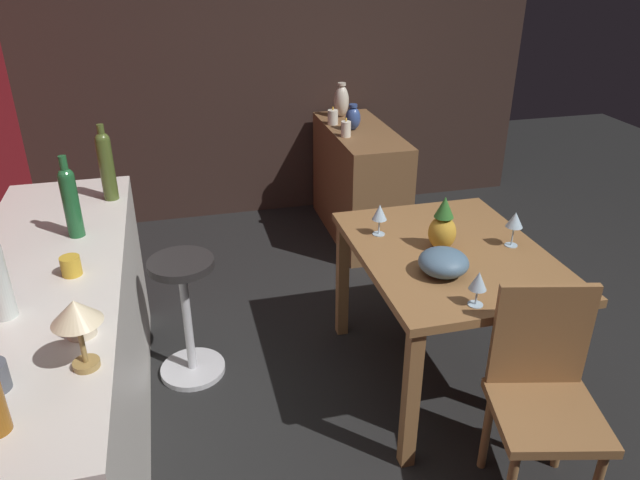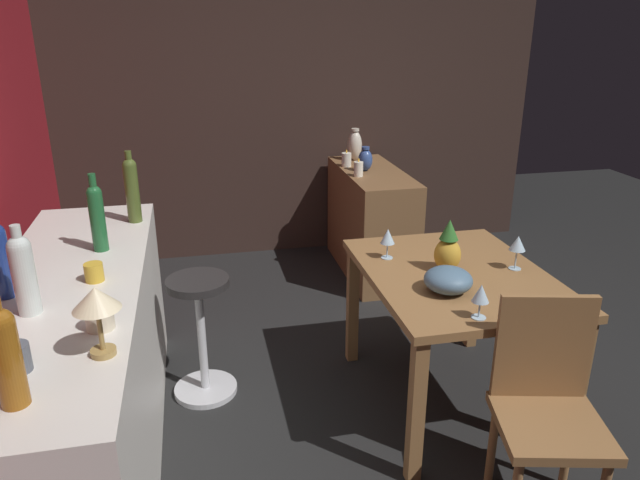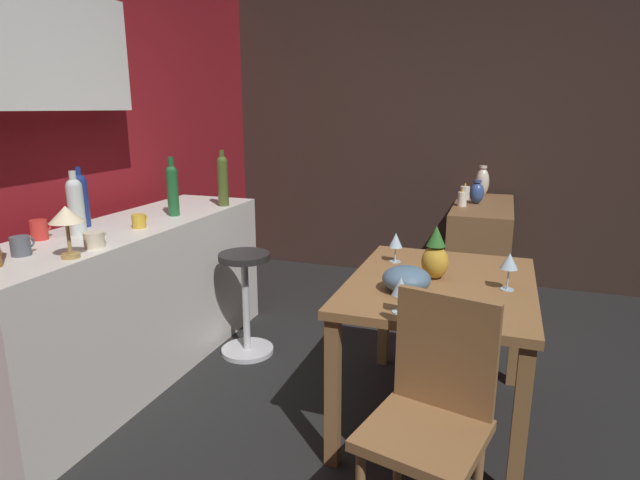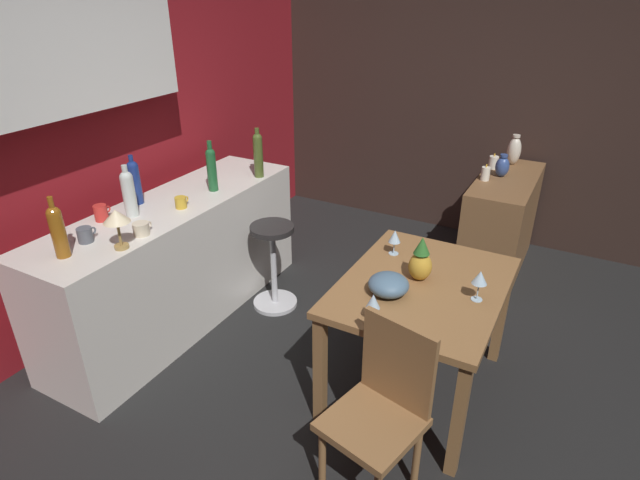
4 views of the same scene
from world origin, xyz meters
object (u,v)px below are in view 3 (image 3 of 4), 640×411
at_px(vase_copper, 433,158).
at_px(cup_cream, 116,169).
at_px(wine_glass_left, 514,244).
at_px(pillar_candle_tall, 411,148).
at_px(sideboard_cabinet, 419,225).
at_px(bar_stool, 185,304).
at_px(pineapple_centerpiece, 524,283).
at_px(cup_mustard, 7,202).
at_px(fruit_bowl, 585,306).
at_px(vase_brass, 397,133).
at_px(dining_table, 496,317).
at_px(wine_glass_right, 501,304).
at_px(cup_white, 71,176).
at_px(wine_bottle_green, 77,147).
at_px(wine_bottle_olive, 59,181).

bearing_deg(vase_copper, cup_cream, 105.32).
xyz_separation_m(wine_glass_left, pillar_candle_tall, (1.59, 0.31, 0.02)).
distance_m(sideboard_cabinet, bar_stool, 1.63).
distance_m(pineapple_centerpiece, cup_mustard, 2.15).
bearing_deg(fruit_bowl, pillar_candle_tall, 13.17).
relative_size(cup_cream, vase_brass, 0.54).
height_order(dining_table, bar_stool, dining_table).
relative_size(dining_table, wine_glass_right, 6.80).
bearing_deg(wine_glass_left, sideboard_cabinet, 9.55).
height_order(bar_stool, fruit_bowl, fruit_bowl).
bearing_deg(cup_white, bar_stool, -106.02).
distance_m(pineapple_centerpiece, wine_bottle_green, 2.26).
bearing_deg(wine_bottle_green, cup_mustard, 170.20).
bearing_deg(cup_cream, vase_copper, -74.68).
height_order(wine_bottle_olive, pillar_candle_tall, wine_bottle_olive).
height_order(cup_mustard, cup_white, cup_white).
bearing_deg(wine_glass_left, vase_copper, 10.55).
relative_size(bar_stool, cup_cream, 5.73).
bearing_deg(wine_glass_left, cup_cream, 68.98).
distance_m(dining_table, wine_bottle_olive, 1.86).
height_order(bar_stool, cup_cream, cup_cream).
xyz_separation_m(fruit_bowl, cup_mustard, (0.55, 2.29, 0.15)).
height_order(pineapple_centerpiece, vase_brass, vase_brass).
bearing_deg(pineapple_centerpiece, dining_table, 24.24).
bearing_deg(fruit_bowl, dining_table, 53.03).
bearing_deg(cup_mustard, bar_stool, -72.15).
relative_size(dining_table, bar_stool, 1.62).
bearing_deg(wine_glass_left, wine_bottle_olive, 86.44).
distance_m(wine_glass_left, vase_copper, 1.18).
relative_size(wine_glass_right, cup_cream, 1.36).
relative_size(bar_stool, wine_bottle_olive, 2.11).
bearing_deg(wine_glass_left, vase_brass, 12.25).
xyz_separation_m(sideboard_cabinet, wine_bottle_olive, (-1.35, 1.63, 0.64)).
relative_size(bar_stool, wine_glass_right, 4.20).
bearing_deg(cup_white, vase_brass, -52.40).
bearing_deg(cup_white, cup_mustard, 162.37).
bearing_deg(sideboard_cabinet, vase_brass, 24.04).
bearing_deg(dining_table, wine_bottle_olive, 79.40).
bearing_deg(pillar_candle_tall, vase_brass, 22.52).
relative_size(bar_stool, pineapple_centerpiece, 2.79).
distance_m(bar_stool, wine_bottle_olive, 0.84).
xyz_separation_m(bar_stool, vase_copper, (0.79, -1.23, 0.54)).
bearing_deg(wine_glass_right, sideboard_cabinet, 2.52).
xyz_separation_m(sideboard_cabinet, bar_stool, (-1.10, 1.20, -0.04)).
height_order(dining_table, cup_cream, cup_cream).
xyz_separation_m(dining_table, fruit_bowl, (-0.19, -0.25, 0.15)).
height_order(fruit_bowl, cup_mustard, cup_mustard).
bearing_deg(wine_glass_right, wine_bottle_green, 56.15).
bearing_deg(wine_bottle_green, wine_glass_right, -123.85).
distance_m(wine_bottle_olive, wine_bottle_green, 0.60).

